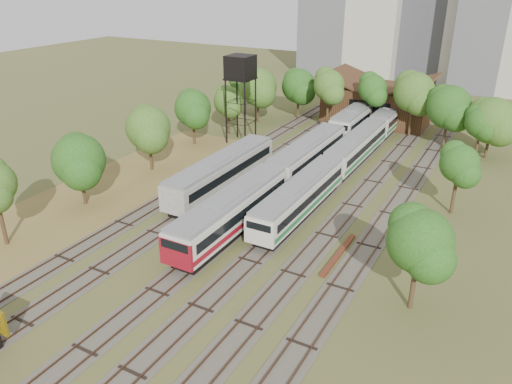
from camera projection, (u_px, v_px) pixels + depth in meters
The scene contains 13 objects.
ground at pixel (151, 325), 34.47m from camera, with size 240.00×240.00×0.00m, color #475123.
dry_grass_patch at pixel (60, 220), 48.79m from camera, with size 14.00×60.00×0.04m, color brown.
tracks at pixel (294, 193), 54.73m from camera, with size 24.60×80.00×0.19m.
railcar_red_set at pixel (275, 180), 52.79m from camera, with size 3.12×34.58×3.86m.
railcar_green_set at pixel (357, 147), 63.15m from camera, with size 2.86×52.08×3.53m.
railcar_rear at pixel (357, 119), 74.58m from camera, with size 3.12×16.08×3.86m.
old_grey_coach at pixel (222, 172), 54.66m from camera, with size 3.13×18.00×3.88m.
water_tower at pixel (240, 70), 66.92m from camera, with size 3.49×3.49×12.05m.
rail_pile_far at pixel (338, 254), 42.71m from camera, with size 0.47×7.57×0.25m, color brown.
maintenance_shed at pixel (379, 102), 80.07m from camera, with size 16.45×11.55×7.58m.
tree_band_left at pixel (143, 127), 58.89m from camera, with size 8.95×66.15×8.72m.
tree_band_far at pixel (373, 96), 71.64m from camera, with size 39.95×11.13×9.35m.
tree_band_right at pixel (456, 171), 46.39m from camera, with size 4.57×39.86×7.82m.
Camera 1 is at (19.78, -20.74, 22.46)m, focal length 35.00 mm.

